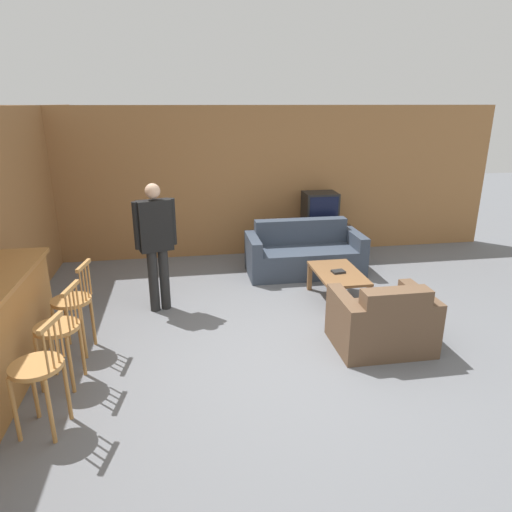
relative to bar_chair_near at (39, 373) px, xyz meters
name	(u,v)px	position (x,y,z in m)	size (l,w,h in m)	color
ground_plane	(284,354)	(2.24, 0.86, -0.55)	(24.00, 24.00, 0.00)	slate
wall_back	(240,183)	(2.24, 4.50, 0.75)	(9.40, 0.08, 2.60)	#9E6B3D
bar_chair_near	(39,373)	(0.00, 0.00, 0.00)	(0.51, 0.51, 1.03)	#B77F42
bar_chair_mid	(59,333)	(0.00, 0.69, 0.00)	(0.49, 0.49, 1.03)	#B77F42
bar_chair_far	(73,306)	(0.00, 1.31, 0.00)	(0.48, 0.48, 1.03)	#B77F42
couch_far	(304,254)	(3.13, 3.35, -0.25)	(1.84, 0.84, 0.82)	#384251
armchair_near	(383,323)	(3.36, 0.85, -0.25)	(1.05, 0.80, 0.80)	brown
coffee_table	(338,276)	(3.28, 2.14, -0.18)	(0.61, 1.01, 0.44)	brown
tv_unit	(318,239)	(3.61, 4.14, -0.25)	(1.00, 0.52, 0.61)	#513823
tv	(320,208)	(3.61, 4.14, 0.33)	(0.57, 0.48, 0.55)	black
book_on_table	(338,272)	(3.27, 2.11, -0.10)	(0.19, 0.15, 0.03)	black
person_by_window	(156,240)	(0.86, 2.27, 0.41)	(0.52, 0.29, 1.70)	black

